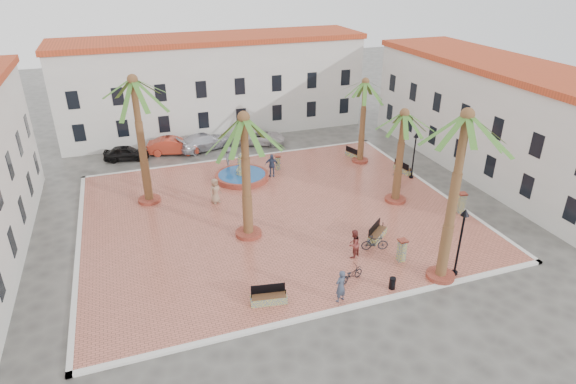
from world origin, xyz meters
The scene contains 36 objects.
ground centered at (0.00, 0.00, 0.00)m, with size 120.00×120.00×0.00m, color #56544F.
plaza centered at (0.00, 0.00, 0.07)m, with size 26.00×22.00×0.15m, color #BE6450.
kerb_n centered at (0.00, 11.00, 0.08)m, with size 26.30×0.30×0.16m, color silver.
kerb_s centered at (0.00, -11.00, 0.08)m, with size 26.30×0.30×0.16m, color silver.
kerb_e centered at (13.00, 0.00, 0.08)m, with size 0.30×22.30×0.16m, color silver.
kerb_w centered at (-13.00, 0.00, 0.08)m, with size 0.30×22.30×0.16m, color silver.
building_north centered at (0.00, 19.99, 4.77)m, with size 30.40×7.40×9.50m.
building_east centered at (19.99, 2.00, 4.52)m, with size 7.40×26.40×9.00m.
fountain centered at (-0.74, 6.36, 0.45)m, with size 4.34×4.34×2.24m.
palm_nw centered at (-8.22, 4.74, 8.25)m, with size 5.31×5.31×9.40m.
palm_sw centered at (-2.55, -2.33, 7.18)m, with size 5.51×5.51×8.32m.
palm_s centered at (6.47, -10.40, 8.70)m, with size 5.18×5.18×9.86m.
palm_e centered at (9.02, -1.23, 6.06)m, with size 5.03×5.03×7.06m.
palm_ne centered at (10.04, 6.49, 6.47)m, with size 4.61×4.61×7.42m.
bench_s centered at (-3.35, -9.31, 0.43)m, with size 1.98×0.89×1.01m.
bench_se centered at (5.12, -5.50, 0.44)m, with size 1.87×1.67×1.02m.
bench_e centered at (12.38, 3.21, 0.42)m, with size 0.84×1.89×0.96m.
bench_ne centered at (9.96, 7.59, 0.41)m, with size 1.02×1.81×0.91m.
lamppost_s centered at (7.42, -10.40, 3.01)m, with size 0.46×0.46×4.23m.
lamppost_e centered at (12.40, 1.94, 2.79)m, with size 0.42×0.42×3.89m.
bollard_se centered at (5.25, -8.20, 0.90)m, with size 0.52×0.52×1.44m.
bollard_n centered at (2.62, 7.21, 0.80)m, with size 0.48×0.48×1.25m.
bollard_e centered at (12.40, -4.34, 0.94)m, with size 0.63×0.63×1.52m.
litter_bin centered at (3.36, -10.40, 0.49)m, with size 0.35×0.35×0.69m, color black.
cyclist_a centered at (0.24, -10.40, 1.09)m, with size 0.69×0.45×1.89m, color #394154.
bicycle_a centered at (1.56, -9.03, 0.58)m, with size 0.58×1.65×0.87m, color black.
cyclist_b centered at (2.74, -6.88, 1.06)m, with size 0.88×0.69×1.81m, color maroon.
bicycle_b centered at (4.32, -6.65, 0.65)m, with size 0.47×1.67×1.01m, color black.
pedestrian_fountain_a centered at (-3.62, 2.89, 1.10)m, with size 0.93×0.61×1.91m, color #9C7A60.
pedestrian_fountain_b centered at (1.72, 6.09, 1.11)m, with size 1.13×0.47×1.92m, color #323D58.
pedestrian_north centered at (-1.25, 8.79, 1.12)m, with size 1.25×0.72×1.94m, color #58575D.
pedestrian_east centered at (10.21, 0.64, 0.96)m, with size 1.51×0.48×1.63m, color #726757.
car_black centered at (-9.39, 14.10, 0.67)m, with size 1.57×3.91×1.33m, color black.
car_red centered at (-5.19, 14.26, 0.77)m, with size 1.64×4.69×1.55m, color #B43522.
car_silver centered at (-2.28, 14.46, 0.77)m, with size 2.16×5.31×1.54m, color silver.
car_white centered at (3.07, 14.15, 0.68)m, with size 2.27×4.92×1.37m, color silver.
Camera 1 is at (-9.07, -28.58, 16.48)m, focal length 30.00 mm.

